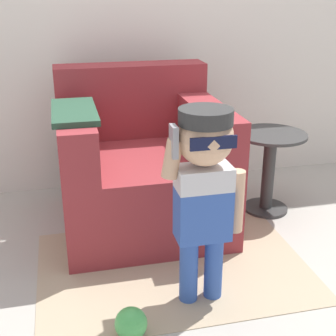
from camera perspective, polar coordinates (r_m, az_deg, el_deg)
name	(u,v)px	position (r m, az deg, el deg)	size (l,w,h in m)	color
ground_plane	(173,227)	(2.84, 0.65, -7.18)	(10.00, 10.00, 0.00)	#ADA89E
armchair	(141,167)	(2.78, -3.36, 0.15)	(0.95, 0.93, 0.91)	maroon
person_child	(204,178)	(1.97, 4.45, -1.26)	(0.37, 0.28, 0.90)	#3356AD
side_table	(269,165)	(2.99, 12.21, 0.40)	(0.43, 0.43, 0.52)	#333333
rug	(173,266)	(2.47, 0.63, -11.85)	(1.37, 0.96, 0.01)	tan
toy_ball	(131,323)	(2.02, -4.54, -18.37)	(0.14, 0.14, 0.14)	#4CB256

